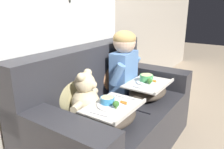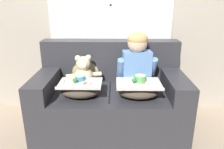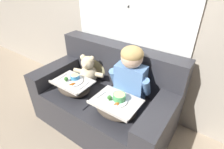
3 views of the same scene
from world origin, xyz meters
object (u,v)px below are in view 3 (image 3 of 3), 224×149
object	(u,v)px
lap_tray_teddy	(73,86)
couch	(106,99)
throw_pillow_behind_teddy	(96,64)
child_figure	(131,72)
lap_tray_child	(116,106)
throw_pillow_behind_child	(137,79)
teddy_bear	(88,71)

from	to	relation	value
lap_tray_teddy	couch	bearing A→B (deg)	37.81
throw_pillow_behind_teddy	child_figure	world-z (taller)	child_figure
lap_tray_child	lap_tray_teddy	xyz separation A→B (m)	(-0.60, 0.00, -0.00)
couch	lap_tray_teddy	bearing A→B (deg)	-142.19
throw_pillow_behind_child	lap_tray_child	bearing A→B (deg)	-89.94
teddy_bear	lap_tray_teddy	distance (m)	0.27
throw_pillow_behind_child	lap_tray_child	world-z (taller)	throw_pillow_behind_child
child_figure	lap_tray_teddy	bearing A→B (deg)	-156.03
throw_pillow_behind_child	lap_tray_teddy	world-z (taller)	throw_pillow_behind_child
child_figure	couch	bearing A→B (deg)	-173.56
throw_pillow_behind_child	lap_tray_child	distance (m)	0.44
throw_pillow_behind_teddy	child_figure	distance (m)	0.65
child_figure	lap_tray_child	bearing A→B (deg)	-89.92
throw_pillow_behind_child	teddy_bear	bearing A→B (deg)	-164.41
child_figure	lap_tray_child	xyz separation A→B (m)	(0.00, -0.27, -0.26)
couch	teddy_bear	distance (m)	0.41
lap_tray_child	lap_tray_teddy	size ratio (longest dim) A/B	1.04
lap_tray_teddy	throw_pillow_behind_child	bearing A→B (deg)	35.62
throw_pillow_behind_teddy	lap_tray_child	distance (m)	0.75
child_figure	lap_tray_child	distance (m)	0.38
couch	throw_pillow_behind_child	xyz separation A→B (m)	(0.30, 0.20, 0.30)
throw_pillow_behind_teddy	lap_tray_teddy	bearing A→B (deg)	-90.05
lap_tray_teddy	throw_pillow_behind_teddy	bearing A→B (deg)	89.95
throw_pillow_behind_teddy	teddy_bear	world-z (taller)	teddy_bear
teddy_bear	lap_tray_child	world-z (taller)	teddy_bear
teddy_bear	throw_pillow_behind_teddy	bearing A→B (deg)	90.47
couch	teddy_bear	xyz separation A→B (m)	(-0.30, 0.03, 0.28)
throw_pillow_behind_child	lap_tray_teddy	distance (m)	0.75
teddy_bear	lap_tray_teddy	xyz separation A→B (m)	(-0.00, -0.26, -0.08)
couch	throw_pillow_behind_teddy	distance (m)	0.47
child_figure	lap_tray_teddy	world-z (taller)	child_figure
throw_pillow_behind_teddy	teddy_bear	size ratio (longest dim) A/B	0.94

